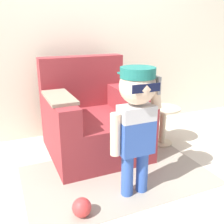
# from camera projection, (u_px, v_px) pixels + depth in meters

# --- Properties ---
(ground_plane) EXTENTS (10.00, 10.00, 0.00)m
(ground_plane) POSITION_uv_depth(u_px,v_px,m) (119.00, 152.00, 2.82)
(ground_plane) COLOR beige
(wall_back) EXTENTS (10.00, 0.05, 2.60)m
(wall_back) POSITION_uv_depth(u_px,v_px,m) (91.00, 25.00, 3.11)
(wall_back) COLOR beige
(wall_back) RESTS_ON ground_plane
(armchair) EXTENTS (0.96, 0.98, 0.98)m
(armchair) POSITION_uv_depth(u_px,v_px,m) (93.00, 121.00, 2.78)
(armchair) COLOR maroon
(armchair) RESTS_ON ground_plane
(person_child) EXTENTS (0.42, 0.31, 1.03)m
(person_child) POSITION_uv_depth(u_px,v_px,m) (136.00, 113.00, 1.93)
(person_child) COLOR #3356AD
(person_child) RESTS_ON ground_plane
(side_table) EXTENTS (0.37, 0.37, 0.44)m
(side_table) POSITION_uv_depth(u_px,v_px,m) (163.00, 122.00, 2.95)
(side_table) COLOR beige
(side_table) RESTS_ON ground_plane
(rug) EXTENTS (1.64, 1.02, 0.01)m
(rug) POSITION_uv_depth(u_px,v_px,m) (117.00, 175.00, 2.39)
(rug) COLOR #9E9384
(rug) RESTS_ON ground_plane
(toy_ball) EXTENTS (0.14, 0.14, 0.14)m
(toy_ball) POSITION_uv_depth(u_px,v_px,m) (82.00, 207.00, 1.87)
(toy_ball) COLOR #D13838
(toy_ball) RESTS_ON ground_plane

